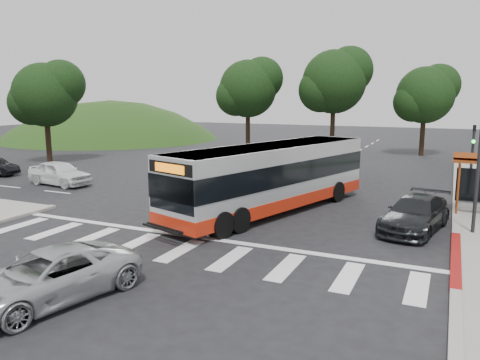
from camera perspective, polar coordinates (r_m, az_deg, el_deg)
The scene contains 15 objects.
ground at distance 21.30m, azimuth -0.21°, elevation -4.68°, with size 140.00×140.00×0.00m, color black.
curb_east at distance 27.24m, azimuth 24.83°, elevation -2.19°, with size 0.30×40.00×0.15m, color #9E9991.
curb_east_red at distance 17.55m, azimuth 24.82°, elevation -8.66°, with size 0.32×6.00×0.15m, color maroon.
hillside_nw at distance 63.65m, azimuth -15.31°, elevation 4.87°, with size 44.00×44.00×10.00m, color #1B4516.
crosswalk_ladder at distance 17.07m, azimuth -7.33°, elevation -8.53°, with size 18.00×2.60×0.01m, color silver.
traffic_signal_ne_short at distance 27.37m, azimuth 26.46°, elevation 2.85°, with size 0.18×0.37×4.00m.
tree_north_a at distance 46.01m, azimuth 11.51°, elevation 11.78°, with size 6.60×6.15×10.17m.
tree_north_b at distance 46.83m, azimuth 21.73°, elevation 9.69°, with size 5.72×5.33×8.43m.
tree_north_c at distance 46.62m, azimuth 1.10°, elevation 11.17°, with size 6.16×5.74×9.30m.
tree_west_a at distance 41.95m, azimuth -22.55°, elevation 9.67°, with size 5.72×5.33×8.43m.
transit_bus at distance 22.28m, azimuth 3.87°, elevation 0.16°, with size 2.68×12.36×3.19m, color #B8BBBD, non-canonical shape.
pedestrian at distance 18.46m, azimuth -4.49°, elevation -3.92°, with size 0.71×0.47×1.95m, color white.
dark_sedan at distance 20.56m, azimuth 20.58°, elevation -3.87°, with size 1.97×4.84×1.40m, color black.
silver_suv_south at distance 13.80m, azimuth -22.28°, elevation -10.82°, with size 2.29×4.96×1.38m, color #B7BABD.
west_car_white at distance 31.18m, azimuth -21.13°, elevation 0.80°, with size 1.79×4.45×1.52m, color white.
Camera 1 is at (8.61, -18.70, 5.45)m, focal length 35.00 mm.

